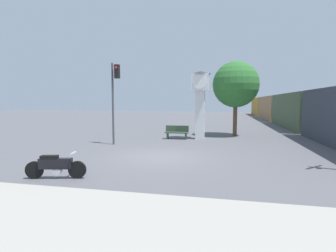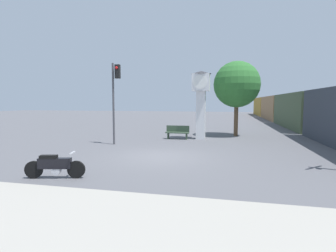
{
  "view_description": "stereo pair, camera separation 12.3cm",
  "coord_description": "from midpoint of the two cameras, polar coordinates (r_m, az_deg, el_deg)",
  "views": [
    {
      "loc": [
        2.84,
        -11.68,
        2.53
      ],
      "look_at": [
        0.08,
        1.12,
        1.34
      ],
      "focal_mm": 28.0,
      "sensor_mm": 36.0,
      "label": 1
    },
    {
      "loc": [
        2.96,
        -11.66,
        2.53
      ],
      "look_at": [
        0.08,
        1.12,
        1.34
      ],
      "focal_mm": 28.0,
      "sensor_mm": 36.0,
      "label": 2
    }
  ],
  "objects": [
    {
      "name": "clock_tower",
      "position": [
        18.08,
        6.85,
        6.93
      ],
      "size": [
        1.38,
        1.38,
        4.64
      ],
      "color": "white",
      "rests_on": "ground_plane"
    },
    {
      "name": "street_tree",
      "position": [
        20.24,
        14.38,
        8.72
      ],
      "size": [
        3.41,
        3.41,
        5.55
      ],
      "color": "brown",
      "rests_on": "ground_plane"
    },
    {
      "name": "ground_plane",
      "position": [
        12.29,
        -1.75,
        -6.69
      ],
      "size": [
        120.0,
        120.0,
        0.0
      ],
      "primitive_type": "plane",
      "color": "#56565B"
    },
    {
      "name": "traffic_light",
      "position": [
        15.93,
        -11.73,
        7.82
      ],
      "size": [
        0.5,
        0.35,
        4.83
      ],
      "color": "#47474C",
      "rests_on": "ground_plane"
    },
    {
      "name": "bench",
      "position": [
        18.05,
        1.74,
        -1.3
      ],
      "size": [
        1.6,
        0.44,
        0.92
      ],
      "color": "#384C38",
      "rests_on": "ground_plane"
    },
    {
      "name": "freight_train",
      "position": [
        35.58,
        23.77,
        3.41
      ],
      "size": [
        2.8,
        50.87,
        3.4
      ],
      "color": "#333842",
      "rests_on": "ground_plane"
    },
    {
      "name": "motorcycle",
      "position": [
        9.55,
        -23.63,
        -7.99
      ],
      "size": [
        1.96,
        0.64,
        0.88
      ],
      "rotation": [
        0.0,
        0.0,
        0.24
      ],
      "color": "black",
      "rests_on": "ground_plane"
    }
  ]
}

